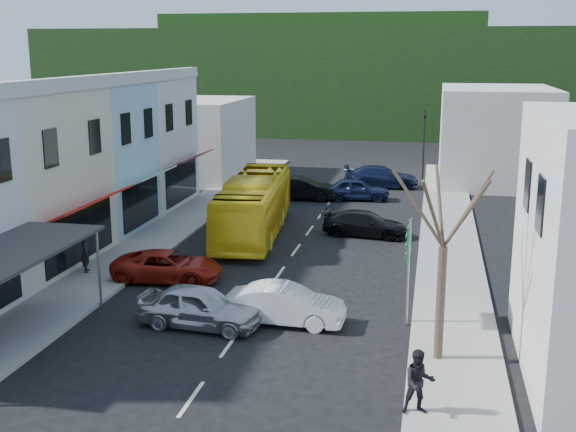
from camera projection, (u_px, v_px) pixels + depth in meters
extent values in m
plane|color=black|center=(258.00, 304.00, 28.31)|extent=(120.00, 120.00, 0.00)
cube|color=gray|center=(168.00, 231.00, 39.29)|extent=(3.00, 52.00, 0.15)
cube|color=gray|center=(449.00, 246.00, 36.39)|extent=(3.00, 52.00, 0.15)
cube|color=beige|center=(5.00, 180.00, 32.69)|extent=(7.00, 8.00, 8.00)
cube|color=#9A150C|center=(90.00, 204.00, 32.11)|extent=(1.30, 6.80, 0.08)
cube|color=#9DBCCC|center=(78.00, 157.00, 39.37)|extent=(7.00, 6.00, 8.00)
cube|color=#195926|center=(150.00, 177.00, 38.79)|extent=(1.30, 5.10, 0.08)
cube|color=beige|center=(127.00, 142.00, 45.57)|extent=(7.00, 7.00, 8.00)
cube|color=#58171B|center=(190.00, 159.00, 45.00)|extent=(1.30, 5.95, 0.08)
cube|color=#B7B2A8|center=(190.00, 139.00, 55.73)|extent=(8.00, 10.00, 6.00)
cube|color=#B7B2A8|center=(495.00, 135.00, 54.03)|extent=(8.00, 12.00, 7.00)
cube|color=black|center=(382.00, 80.00, 88.04)|extent=(80.00, 24.00, 12.00)
cube|color=black|center=(325.00, 47.00, 94.41)|extent=(40.00, 16.00, 8.00)
imported|color=yellow|center=(254.00, 207.00, 38.55)|extent=(3.60, 11.79, 3.10)
imported|color=#B0AFB4|center=(200.00, 308.00, 25.89)|extent=(4.55, 2.21, 1.40)
imported|color=silver|center=(285.00, 305.00, 26.22)|extent=(4.46, 1.95, 1.40)
imported|color=maroon|center=(167.00, 265.00, 31.06)|extent=(4.72, 2.20, 1.40)
imported|color=black|center=(365.00, 223.00, 38.52)|extent=(4.69, 2.36, 1.40)
imported|color=#0F1733|center=(357.00, 190.00, 47.64)|extent=(4.57, 2.27, 1.40)
imported|color=black|center=(302.00, 189.00, 47.75)|extent=(4.50, 2.07, 1.40)
imported|color=#0F1733|center=(381.00, 178.00, 51.93)|extent=(4.70, 2.42, 1.40)
imported|color=black|center=(86.00, 253.00, 31.78)|extent=(0.58, 0.70, 1.70)
imported|color=black|center=(419.00, 384.00, 19.41)|extent=(0.78, 0.59, 1.70)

